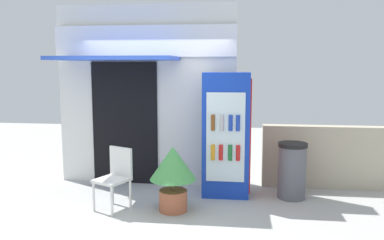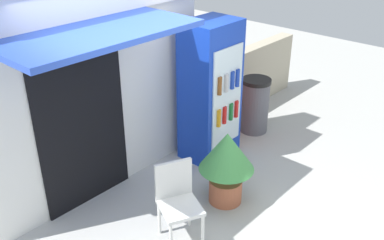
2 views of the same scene
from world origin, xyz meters
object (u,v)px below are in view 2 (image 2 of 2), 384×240
(drink_cooler, at_px, (211,92))
(trash_bin, at_px, (255,105))
(plastic_chair, at_px, (177,197))
(potted_plant_near_shop, at_px, (227,159))

(drink_cooler, height_order, trash_bin, drink_cooler)
(drink_cooler, height_order, plastic_chair, drink_cooler)
(drink_cooler, distance_m, trash_bin, 1.16)
(plastic_chair, relative_size, trash_bin, 1.01)
(drink_cooler, xyz_separation_m, potted_plant_near_shop, (-0.72, -0.85, -0.38))
(potted_plant_near_shop, height_order, trash_bin, potted_plant_near_shop)
(plastic_chair, distance_m, trash_bin, 2.70)
(potted_plant_near_shop, bearing_deg, plastic_chair, 179.97)
(drink_cooler, height_order, potted_plant_near_shop, drink_cooler)
(plastic_chair, height_order, potted_plant_near_shop, potted_plant_near_shop)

